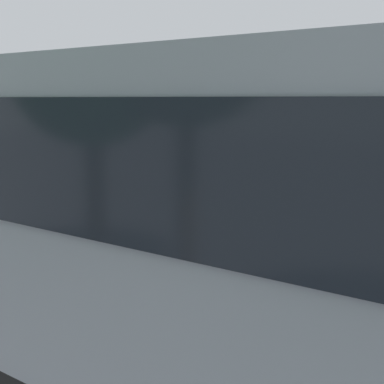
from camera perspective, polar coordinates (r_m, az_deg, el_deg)
The scene contains 12 objects.
ground_plane at distance 11.25m, azimuth 1.90°, elevation -4.76°, with size 80.00×80.00×0.00m, color #4C4C51.
tour_bus at distance 6.27m, azimuth -15.97°, elevation -1.76°, with size 11.23×3.16×3.25m.
spectator_far_left at distance 7.56m, azimuth 7.63°, elevation -4.42°, with size 0.58×0.38×1.70m.
spectator_left at distance 8.06m, azimuth 0.17°, elevation -2.88°, with size 0.57×0.32×1.80m.
spectator_centre at distance 8.62m, azimuth -5.24°, elevation -2.57°, with size 0.58×0.34×1.68m.
parked_motorcycle_silver at distance 8.42m, azimuth -9.05°, elevation -6.64°, with size 2.05×0.58×0.99m.
stunt_motorcycle at distance 13.55m, azimuth -2.55°, elevation 2.22°, with size 1.97×0.67×1.77m.
traffic_cone at distance 12.75m, azimuth 2.64°, elevation -1.58°, with size 0.34×0.34×0.63m.
bay_line_b at distance 10.49m, azimuth 19.34°, elevation -6.45°, with size 0.13×3.72×0.01m.
bay_line_c at distance 11.40m, azimuth 5.29°, elevation -4.59°, with size 0.13×4.46×0.01m.
bay_line_d at distance 12.88m, azimuth -6.06°, elevation -2.88°, with size 0.13×4.20×0.01m.
bay_line_e at distance 14.76m, azimuth -14.78°, elevation -1.48°, with size 0.13×4.58×0.01m.
Camera 1 is at (-5.44, 9.42, 2.90)m, focal length 48.63 mm.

